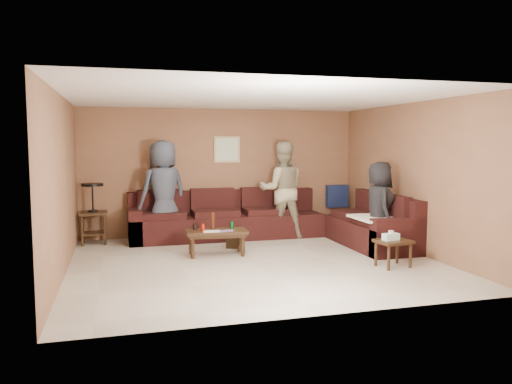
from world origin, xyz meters
TOP-DOWN VIEW (x-y plane):
  - room at (0.00, 0.00)m, footprint 5.60×5.50m
  - sectional_sofa at (0.81, 1.52)m, footprint 4.65×2.90m
  - coffee_table at (-0.48, 0.65)m, footprint 1.02×0.56m
  - end_table_left at (-2.46, 2.16)m, footprint 0.50×0.50m
  - side_table_right at (1.88, -0.83)m, footprint 0.54×0.46m
  - waste_bin at (-0.07, 1.15)m, footprint 0.33×0.33m
  - wall_art at (0.10, 2.48)m, footprint 0.52×0.04m
  - person_left at (-1.21, 2.00)m, footprint 1.08×0.91m
  - person_middle at (1.04, 1.84)m, footprint 0.99×0.83m
  - person_right at (2.21, 0.19)m, footprint 0.62×0.82m

SIDE VIEW (x-z plane):
  - waste_bin at x=-0.07m, z-range 0.00..0.31m
  - sectional_sofa at x=0.81m, z-range -0.16..0.81m
  - coffee_table at x=-0.48m, z-range 0.01..0.70m
  - side_table_right at x=1.88m, z-range 0.08..0.63m
  - end_table_left at x=-2.46m, z-range 0.03..1.13m
  - person_right at x=2.21m, z-range 0.00..1.52m
  - person_middle at x=1.04m, z-range 0.00..1.86m
  - person_left at x=-1.21m, z-range 0.00..1.89m
  - room at x=0.00m, z-range 0.41..2.91m
  - wall_art at x=0.10m, z-range 1.44..1.96m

